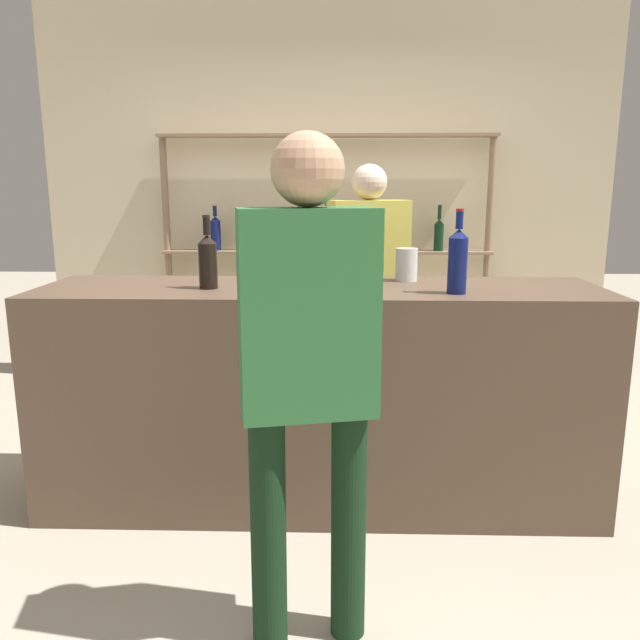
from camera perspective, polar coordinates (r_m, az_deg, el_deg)
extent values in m
plane|color=#B2A893|center=(3.19, 0.00, -15.72)|extent=(16.00, 16.00, 0.00)
cube|color=brown|center=(2.98, 0.00, -6.86)|extent=(2.57, 0.68, 1.04)
cube|color=beige|center=(4.76, 0.66, 11.06)|extent=(4.17, 0.12, 2.80)
cylinder|color=#897056|center=(4.78, -13.67, 5.01)|extent=(0.05, 0.05, 1.85)
cylinder|color=#897056|center=(4.74, 15.00, 4.89)|extent=(0.05, 0.05, 1.85)
cube|color=#897056|center=(4.59, 0.63, 16.50)|extent=(2.40, 0.18, 0.02)
cube|color=#897056|center=(4.61, 0.61, 6.25)|extent=(2.40, 0.18, 0.02)
cylinder|color=#0F1956|center=(4.68, -9.52, 7.61)|extent=(0.08, 0.08, 0.21)
cone|color=#0F1956|center=(4.67, -9.57, 9.12)|extent=(0.08, 0.08, 0.03)
cylinder|color=#0F1956|center=(4.67, -9.59, 9.79)|extent=(0.03, 0.03, 0.08)
cylinder|color=gold|center=(4.67, -9.61, 10.32)|extent=(0.03, 0.03, 0.01)
cylinder|color=brown|center=(4.62, -4.50, 7.48)|extent=(0.07, 0.07, 0.18)
cone|color=brown|center=(4.61, -4.52, 8.80)|extent=(0.07, 0.07, 0.03)
cylinder|color=brown|center=(4.61, -4.53, 9.48)|extent=(0.03, 0.03, 0.08)
cylinder|color=maroon|center=(4.61, -4.54, 10.03)|extent=(0.03, 0.03, 0.01)
cylinder|color=brown|center=(4.59, 0.61, 7.85)|extent=(0.08, 0.08, 0.24)
cone|color=brown|center=(4.59, 0.62, 9.56)|extent=(0.08, 0.08, 0.03)
cylinder|color=brown|center=(4.58, 0.62, 10.36)|extent=(0.03, 0.03, 0.09)
cylinder|color=maroon|center=(4.58, 0.62, 11.02)|extent=(0.03, 0.03, 0.01)
cylinder|color=black|center=(4.61, 5.74, 7.56)|extent=(0.07, 0.07, 0.20)
cone|color=black|center=(4.60, 5.77, 8.98)|extent=(0.07, 0.07, 0.03)
cylinder|color=black|center=(4.60, 5.78, 9.70)|extent=(0.03, 0.03, 0.08)
cylinder|color=#232328|center=(4.60, 5.80, 10.29)|extent=(0.03, 0.03, 0.01)
cylinder|color=black|center=(4.65, 10.80, 7.43)|extent=(0.07, 0.07, 0.19)
cone|color=black|center=(4.65, 10.85, 8.81)|extent=(0.07, 0.07, 0.03)
cylinder|color=black|center=(4.64, 10.88, 9.59)|extent=(0.03, 0.03, 0.09)
cylinder|color=#232328|center=(4.64, 10.91, 10.24)|extent=(0.03, 0.03, 0.01)
cylinder|color=black|center=(2.84, -1.64, 5.45)|extent=(0.08, 0.08, 0.24)
cone|color=black|center=(2.83, -1.65, 8.24)|extent=(0.08, 0.08, 0.04)
cylinder|color=black|center=(2.83, -1.66, 9.62)|extent=(0.03, 0.03, 0.10)
cylinder|color=#232328|center=(2.82, -1.67, 10.73)|extent=(0.03, 0.03, 0.01)
cylinder|color=black|center=(2.84, -10.21, 4.87)|extent=(0.08, 0.08, 0.20)
cone|color=black|center=(2.83, -10.30, 7.28)|extent=(0.08, 0.08, 0.04)
cylinder|color=black|center=(2.82, -10.34, 8.42)|extent=(0.03, 0.03, 0.08)
cylinder|color=black|center=(2.82, -10.38, 9.32)|extent=(0.03, 0.03, 0.01)
cylinder|color=#0F1956|center=(2.72, 12.45, 4.85)|extent=(0.08, 0.08, 0.24)
cone|color=#0F1956|center=(2.71, 12.58, 7.73)|extent=(0.08, 0.08, 0.04)
cylinder|color=#0F1956|center=(2.71, 12.64, 8.89)|extent=(0.03, 0.03, 0.07)
cylinder|color=maroon|center=(2.71, 12.68, 9.79)|extent=(0.03, 0.03, 0.01)
cylinder|color=silver|center=(3.06, -3.15, 3.68)|extent=(0.06, 0.06, 0.00)
cylinder|color=silver|center=(3.05, -3.16, 4.46)|extent=(0.01, 0.01, 0.08)
cone|color=silver|center=(3.04, -3.17, 5.82)|extent=(0.07, 0.07, 0.07)
cylinder|color=black|center=(2.97, 2.67, 5.35)|extent=(0.22, 0.22, 0.20)
cylinder|color=black|center=(2.96, 2.69, 7.35)|extent=(0.23, 0.23, 0.01)
cylinder|color=silver|center=(3.05, 7.90, 5.04)|extent=(0.11, 0.11, 0.16)
sphere|color=tan|center=(3.04, 8.50, 4.68)|extent=(0.02, 0.02, 0.02)
sphere|color=tan|center=(3.06, 7.50, 4.18)|extent=(0.02, 0.02, 0.02)
sphere|color=tan|center=(3.08, 7.59, 4.97)|extent=(0.02, 0.02, 0.02)
sphere|color=tan|center=(3.03, 7.67, 3.99)|extent=(0.02, 0.02, 0.02)
cylinder|color=black|center=(2.16, 2.62, -18.23)|extent=(0.12, 0.12, 0.80)
cylinder|color=black|center=(2.13, -4.73, -18.83)|extent=(0.12, 0.12, 0.80)
cube|color=#2D6B38|center=(1.88, -1.10, 0.55)|extent=(0.44, 0.26, 0.63)
sphere|color=tan|center=(1.84, -1.15, 13.61)|extent=(0.22, 0.22, 0.22)
cylinder|color=brown|center=(3.93, 2.16, -4.10)|extent=(0.13, 0.13, 0.79)
cylinder|color=brown|center=(4.02, 6.33, -3.78)|extent=(0.13, 0.13, 0.79)
cube|color=#D1C64C|center=(3.84, 4.44, 6.22)|extent=(0.51, 0.33, 0.62)
sphere|color=beige|center=(3.82, 4.54, 12.47)|extent=(0.21, 0.21, 0.21)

